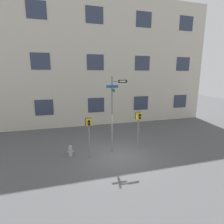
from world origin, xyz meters
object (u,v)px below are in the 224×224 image
object	(u,v)px
pedestrian_signal_left	(89,127)
pedestrian_signal_right	(139,120)
fire_hydrant	(70,151)
street_sign_pole	(113,109)

from	to	relation	value
pedestrian_signal_left	pedestrian_signal_right	size ratio (longest dim) A/B	0.98
fire_hydrant	pedestrian_signal_right	bearing A→B (deg)	-1.41
street_sign_pole	pedestrian_signal_right	bearing A→B (deg)	1.91
pedestrian_signal_left	fire_hydrant	bearing A→B (deg)	149.93
street_sign_pole	fire_hydrant	bearing A→B (deg)	176.43
street_sign_pole	fire_hydrant	size ratio (longest dim) A/B	7.11
street_sign_pole	fire_hydrant	distance (m)	3.70
pedestrian_signal_left	fire_hydrant	xyz separation A→B (m)	(-1.09, 0.63, -1.61)
street_sign_pole	pedestrian_signal_left	size ratio (longest dim) A/B	1.96
pedestrian_signal_left	pedestrian_signal_right	world-z (taller)	pedestrian_signal_right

